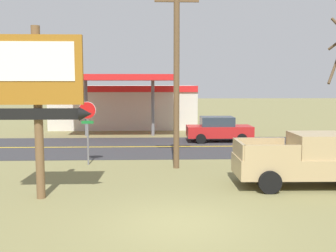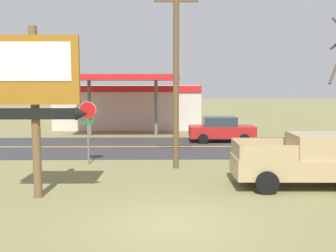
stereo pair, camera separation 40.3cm
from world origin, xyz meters
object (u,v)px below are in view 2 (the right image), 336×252
utility_pole (176,64)px  car_red_mid_lane (221,129)px  stop_sign (88,121)px  pickup_tan_parked_on_lawn (307,161)px  gas_station (129,105)px  motel_sign (35,85)px

utility_pole → car_red_mid_lane: bearing=67.9°
stop_sign → pickup_tan_parked_on_lawn: (8.74, -4.16, -1.06)m
utility_pole → gas_station: utility_pole is taller
motel_sign → pickup_tan_parked_on_lawn: (9.35, 1.36, -2.76)m
utility_pole → car_red_mid_lane: utility_pole is taller
utility_pole → motel_sign: bearing=-135.1°
pickup_tan_parked_on_lawn → gas_station: bearing=112.1°
utility_pole → gas_station: size_ratio=0.72×
motel_sign → car_red_mid_lane: 15.14m
pickup_tan_parked_on_lawn → car_red_mid_lane: 11.32m
motel_sign → pickup_tan_parked_on_lawn: size_ratio=1.07×
motel_sign → utility_pole: utility_pole is taller
stop_sign → gas_station: bearing=87.8°
gas_station → motel_sign: bearing=-93.3°
stop_sign → utility_pole: utility_pole is taller
motel_sign → car_red_mid_lane: motel_sign is taller
motel_sign → utility_pole: 6.67m
motel_sign → stop_sign: bearing=83.7°
utility_pole → pickup_tan_parked_on_lawn: (4.67, -3.30, -3.68)m
pickup_tan_parked_on_lawn → motel_sign: bearing=-171.7°
stop_sign → car_red_mid_lane: 10.22m
utility_pole → pickup_tan_parked_on_lawn: 6.80m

